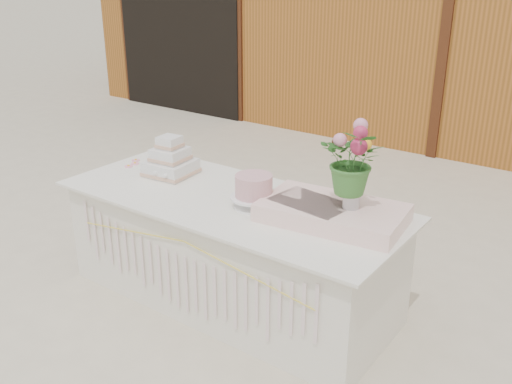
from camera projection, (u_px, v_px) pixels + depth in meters
ground at (231, 298)px, 4.09m from camera, size 80.00×80.00×0.00m
barn at (495, 6)px, 7.96m from camera, size 12.60×4.60×3.30m
cake_table at (230, 250)px, 3.94m from camera, size 2.40×1.00×0.77m
wedding_cake at (171, 162)px, 4.20m from camera, size 0.36×0.36×0.29m
pink_cake_stand at (254, 190)px, 3.62m from camera, size 0.30×0.30×0.22m
satin_runner at (332, 213)px, 3.45m from camera, size 0.91×0.59×0.11m
flower_vase at (352, 197)px, 3.36m from camera, size 0.10×0.10×0.14m
bouquet at (355, 153)px, 3.26m from camera, size 0.41×0.37×0.41m
loose_flowers at (137, 161)px, 4.49m from camera, size 0.17×0.32×0.02m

